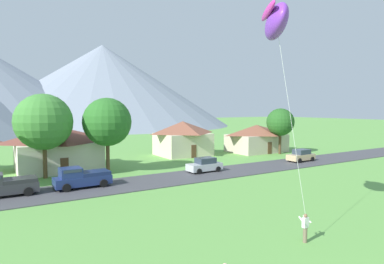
{
  "coord_description": "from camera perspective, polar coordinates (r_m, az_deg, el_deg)",
  "views": [
    {
      "loc": [
        -13.45,
        -5.19,
        7.71
      ],
      "look_at": [
        -0.55,
        15.87,
        5.87
      ],
      "focal_mm": 30.78,
      "sensor_mm": 36.0,
      "label": 1
    }
  ],
  "objects": [
    {
      "name": "road_strip",
      "position": [
        34.71,
        -7.96,
        -8.55
      ],
      "size": [
        160.0,
        6.31,
        0.08
      ],
      "primitive_type": "cube",
      "color": "#424247",
      "rests_on": "ground"
    },
    {
      "name": "mountain_far_east_ridge",
      "position": [
        148.62,
        -15.17,
        7.8
      ],
      "size": [
        107.96,
        107.96,
        34.56
      ],
      "primitive_type": "cone",
      "color": "gray",
      "rests_on": "ground"
    },
    {
      "name": "house_left_center",
      "position": [
        53.14,
        -1.6,
        -0.99
      ],
      "size": [
        8.32,
        7.29,
        5.51
      ],
      "color": "beige",
      "rests_on": "ground"
    },
    {
      "name": "house_right_center",
      "position": [
        43.92,
        -22.19,
        -2.5
      ],
      "size": [
        10.15,
        8.43,
        5.37
      ],
      "color": "beige",
      "rests_on": "ground"
    },
    {
      "name": "house_rightmost",
      "position": [
        58.34,
        11.11,
        -1.0
      ],
      "size": [
        10.02,
        6.99,
        4.72
      ],
      "color": "beige",
      "rests_on": "ground"
    },
    {
      "name": "tree_near_left",
      "position": [
        38.94,
        -24.31,
        1.59
      ],
      "size": [
        6.09,
        6.09,
        9.22
      ],
      "color": "brown",
      "rests_on": "ground"
    },
    {
      "name": "tree_left_of_center",
      "position": [
        56.35,
        15.06,
        1.64
      ],
      "size": [
        4.56,
        4.56,
        7.59
      ],
      "color": "#4C3823",
      "rests_on": "ground"
    },
    {
      "name": "tree_center",
      "position": [
        39.6,
        -14.48,
        1.67
      ],
      "size": [
        5.65,
        5.65,
        8.86
      ],
      "color": "#4C3823",
      "rests_on": "ground"
    },
    {
      "name": "parked_car_silver_west_end",
      "position": [
        39.41,
        2.21,
        -5.75
      ],
      "size": [
        4.21,
        2.1,
        1.68
      ],
      "color": "#B7BCC1",
      "rests_on": "road_strip"
    },
    {
      "name": "parked_car_tan_mid_west",
      "position": [
        49.51,
        18.36,
        -3.91
      ],
      "size": [
        4.23,
        2.15,
        1.68
      ],
      "color": "tan",
      "rests_on": "road_strip"
    },
    {
      "name": "pickup_truck_navy_west_side",
      "position": [
        33.39,
        -18.66,
        -7.46
      ],
      "size": [
        5.24,
        2.4,
        1.99
      ],
      "color": "navy",
      "rests_on": "road_strip"
    },
    {
      "name": "pickup_truck_charcoal_east_side",
      "position": [
        32.93,
        -29.9,
        -7.97
      ],
      "size": [
        5.21,
        2.34,
        1.99
      ],
      "color": "#333338",
      "rests_on": "road_strip"
    },
    {
      "name": "kite_flyer_with_kite",
      "position": [
        21.24,
        14.33,
        17.76
      ],
      "size": [
        3.18,
        4.36,
        13.95
      ],
      "color": "#70604C",
      "rests_on": "ground"
    }
  ]
}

